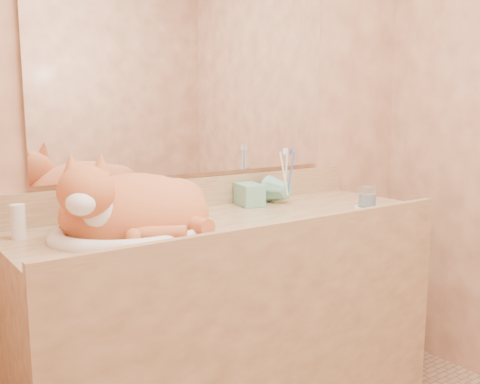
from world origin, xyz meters
TOP-DOWN VIEW (x-y plane):
  - wall_back at (0.00, 1.00)m, footprint 2.40×0.02m
  - vanity_counter at (0.00, 0.72)m, footprint 1.60×0.55m
  - mirror at (0.00, 0.99)m, footprint 1.30×0.02m
  - sink_basin at (-0.40, 0.70)m, footprint 0.59×0.52m
  - faucet at (-0.40, 0.91)m, footprint 0.08×0.12m
  - cat at (-0.41, 0.72)m, footprint 0.61×0.57m
  - soap_dispenser at (0.18, 0.83)m, footprint 0.11×0.11m
  - toothbrush_cup at (0.34, 0.82)m, footprint 0.13×0.13m
  - toothbrushes at (0.34, 0.82)m, footprint 0.04×0.04m
  - saucer at (0.53, 0.56)m, footprint 0.10×0.10m
  - water_glass at (0.53, 0.56)m, footprint 0.07×0.07m
  - lotion_bottle at (-0.72, 0.85)m, footprint 0.04×0.04m

SIDE VIEW (x-z plane):
  - vanity_counter at x=0.00m, z-range 0.00..0.85m
  - saucer at x=0.53m, z-range 0.85..0.86m
  - water_glass at x=0.53m, z-range 0.86..0.94m
  - toothbrush_cup at x=0.34m, z-range 0.85..0.96m
  - lotion_bottle at x=-0.72m, z-range 0.85..0.96m
  - faucet at x=-0.40m, z-range 0.85..1.02m
  - sink_basin at x=-0.40m, z-range 0.85..1.02m
  - cat at x=-0.41m, z-range 0.80..1.07m
  - soap_dispenser at x=0.18m, z-range 0.85..1.05m
  - toothbrushes at x=0.34m, z-range 0.87..1.11m
  - wall_back at x=0.00m, z-range 0.00..2.50m
  - mirror at x=0.00m, z-range 0.99..1.79m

